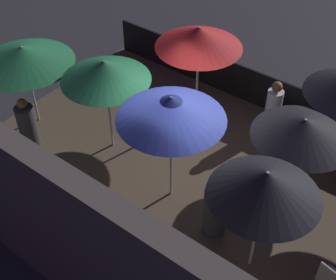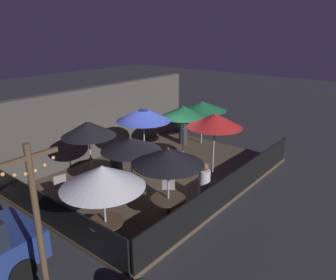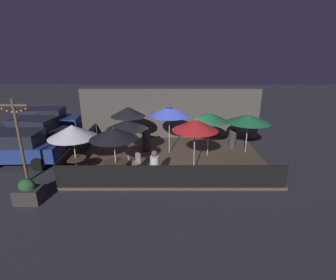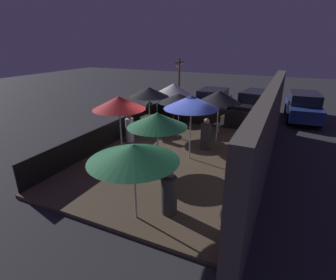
{
  "view_description": "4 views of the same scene",
  "coord_description": "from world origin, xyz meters",
  "px_view_note": "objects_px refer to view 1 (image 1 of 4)",
  "views": [
    {
      "loc": [
        -3.99,
        5.85,
        7.39
      ],
      "look_at": [
        0.19,
        0.41,
        1.28
      ],
      "focal_mm": 50.0,
      "sensor_mm": 36.0,
      "label": 1
    },
    {
      "loc": [
        -8.6,
        -7.41,
        5.32
      ],
      "look_at": [
        1.03,
        0.4,
        1.12
      ],
      "focal_mm": 35.0,
      "sensor_mm": 36.0,
      "label": 2
    },
    {
      "loc": [
        -0.14,
        -12.25,
        5.27
      ],
      "look_at": [
        -0.14,
        -0.07,
        1.07
      ],
      "focal_mm": 28.0,
      "sensor_mm": 36.0,
      "label": 3
    },
    {
      "loc": [
        8.75,
        3.84,
        4.4
      ],
      "look_at": [
        0.63,
        0.06,
        1.03
      ],
      "focal_mm": 28.0,
      "sensor_mm": 36.0,
      "label": 4
    }
  ],
  "objects_px": {
    "patio_umbrella_4": "(105,71)",
    "patio_umbrella_5": "(24,55)",
    "patio_umbrella_2": "(171,108)",
    "patio_chair_0": "(292,143)",
    "patio_chair_1": "(330,280)",
    "patio_umbrella_6": "(199,37)",
    "patron_1": "(273,108)",
    "patron_2": "(215,210)",
    "patio_umbrella_3": "(304,128)",
    "patio_umbrella_7": "(266,184)",
    "patron_0": "(27,125)"
  },
  "relations": [
    {
      "from": "patio_umbrella_7",
      "to": "patron_0",
      "type": "xyz_separation_m",
      "value": [
        5.64,
        0.25,
        -1.54
      ]
    },
    {
      "from": "patio_umbrella_4",
      "to": "patio_chair_0",
      "type": "bearing_deg",
      "value": -149.85
    },
    {
      "from": "patio_chair_0",
      "to": "patio_umbrella_4",
      "type": "bearing_deg",
      "value": 171.48
    },
    {
      "from": "patio_umbrella_3",
      "to": "patio_umbrella_5",
      "type": "height_order",
      "value": "patio_umbrella_3"
    },
    {
      "from": "patio_umbrella_5",
      "to": "patron_0",
      "type": "distance_m",
      "value": 1.54
    },
    {
      "from": "patio_umbrella_5",
      "to": "patron_1",
      "type": "bearing_deg",
      "value": -145.71
    },
    {
      "from": "patio_umbrella_2",
      "to": "patio_umbrella_5",
      "type": "distance_m",
      "value": 4.06
    },
    {
      "from": "patio_umbrella_3",
      "to": "patio_umbrella_6",
      "type": "bearing_deg",
      "value": -19.82
    },
    {
      "from": "patio_umbrella_2",
      "to": "patio_umbrella_6",
      "type": "relative_size",
      "value": 1.02
    },
    {
      "from": "patron_1",
      "to": "patio_chair_1",
      "type": "bearing_deg",
      "value": -65.45
    },
    {
      "from": "patio_chair_1",
      "to": "patron_2",
      "type": "relative_size",
      "value": 0.68
    },
    {
      "from": "patron_0",
      "to": "patio_umbrella_3",
      "type": "bearing_deg",
      "value": -107.04
    },
    {
      "from": "patio_umbrella_3",
      "to": "patio_umbrella_6",
      "type": "xyz_separation_m",
      "value": [
        3.04,
        -1.09,
        0.29
      ]
    },
    {
      "from": "patio_chair_1",
      "to": "patron_1",
      "type": "distance_m",
      "value": 4.44
    },
    {
      "from": "patron_1",
      "to": "patron_2",
      "type": "xyz_separation_m",
      "value": [
        -0.6,
        3.38,
        -0.02
      ]
    },
    {
      "from": "patio_umbrella_2",
      "to": "patio_chair_1",
      "type": "bearing_deg",
      "value": 175.5
    },
    {
      "from": "patio_umbrella_4",
      "to": "patron_1",
      "type": "bearing_deg",
      "value": -133.27
    },
    {
      "from": "patron_0",
      "to": "patron_2",
      "type": "height_order",
      "value": "patron_2"
    },
    {
      "from": "patio_chair_1",
      "to": "patio_umbrella_4",
      "type": "bearing_deg",
      "value": 95.16
    },
    {
      "from": "patio_umbrella_3",
      "to": "patron_0",
      "type": "bearing_deg",
      "value": 20.51
    },
    {
      "from": "patio_umbrella_2",
      "to": "patio_umbrella_7",
      "type": "height_order",
      "value": "patio_umbrella_2"
    },
    {
      "from": "patio_chair_0",
      "to": "patron_1",
      "type": "relative_size",
      "value": 0.69
    },
    {
      "from": "patio_umbrella_3",
      "to": "patron_2",
      "type": "bearing_deg",
      "value": 64.33
    },
    {
      "from": "patio_umbrella_3",
      "to": "patio_chair_0",
      "type": "relative_size",
      "value": 2.29
    },
    {
      "from": "patio_chair_1",
      "to": "patron_1",
      "type": "relative_size",
      "value": 0.69
    },
    {
      "from": "patron_1",
      "to": "patio_chair_0",
      "type": "bearing_deg",
      "value": -56.51
    },
    {
      "from": "patron_0",
      "to": "patron_2",
      "type": "relative_size",
      "value": 0.96
    },
    {
      "from": "patio_chair_1",
      "to": "patron_2",
      "type": "bearing_deg",
      "value": 101.57
    },
    {
      "from": "patio_umbrella_6",
      "to": "patron_2",
      "type": "height_order",
      "value": "patio_umbrella_6"
    },
    {
      "from": "patio_umbrella_5",
      "to": "patron_2",
      "type": "distance_m",
      "value": 5.4
    },
    {
      "from": "patio_umbrella_7",
      "to": "patron_2",
      "type": "height_order",
      "value": "patio_umbrella_7"
    },
    {
      "from": "patio_umbrella_4",
      "to": "patio_umbrella_6",
      "type": "distance_m",
      "value": 2.23
    },
    {
      "from": "patio_umbrella_4",
      "to": "patron_1",
      "type": "xyz_separation_m",
      "value": [
        -2.58,
        -2.74,
        -1.43
      ]
    },
    {
      "from": "patio_umbrella_5",
      "to": "patio_umbrella_7",
      "type": "xyz_separation_m",
      "value": [
        -6.19,
        0.43,
        0.27
      ]
    },
    {
      "from": "patio_umbrella_5",
      "to": "patio_chair_1",
      "type": "distance_m",
      "value": 7.64
    },
    {
      "from": "patio_umbrella_4",
      "to": "patio_chair_0",
      "type": "relative_size",
      "value": 2.45
    },
    {
      "from": "patio_umbrella_3",
      "to": "patio_umbrella_7",
      "type": "height_order",
      "value": "patio_umbrella_7"
    },
    {
      "from": "patio_chair_1",
      "to": "patron_0",
      "type": "xyz_separation_m",
      "value": [
        6.97,
        0.46,
        0.07
      ]
    },
    {
      "from": "patio_umbrella_7",
      "to": "patron_1",
      "type": "xyz_separation_m",
      "value": [
        1.54,
        -3.6,
        -1.49
      ]
    },
    {
      "from": "patio_umbrella_2",
      "to": "patron_1",
      "type": "bearing_deg",
      "value": -101.18
    },
    {
      "from": "patio_umbrella_7",
      "to": "patio_umbrella_3",
      "type": "bearing_deg",
      "value": -84.14
    },
    {
      "from": "patio_umbrella_5",
      "to": "patron_2",
      "type": "height_order",
      "value": "patio_umbrella_5"
    },
    {
      "from": "patio_umbrella_3",
      "to": "patio_umbrella_5",
      "type": "relative_size",
      "value": 0.95
    },
    {
      "from": "patron_0",
      "to": "patron_1",
      "type": "xyz_separation_m",
      "value": [
        -4.1,
        -3.85,
        0.04
      ]
    },
    {
      "from": "patron_2",
      "to": "patron_1",
      "type": "bearing_deg",
      "value": 1.58
    },
    {
      "from": "patio_umbrella_4",
      "to": "patron_2",
      "type": "distance_m",
      "value": 3.55
    },
    {
      "from": "patio_umbrella_4",
      "to": "patron_1",
      "type": "height_order",
      "value": "patio_umbrella_4"
    },
    {
      "from": "patio_umbrella_4",
      "to": "patio_umbrella_5",
      "type": "distance_m",
      "value": 2.13
    },
    {
      "from": "patio_umbrella_6",
      "to": "patio_umbrella_7",
      "type": "bearing_deg",
      "value": 138.13
    },
    {
      "from": "patio_umbrella_6",
      "to": "patron_1",
      "type": "bearing_deg",
      "value": -156.94
    }
  ]
}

